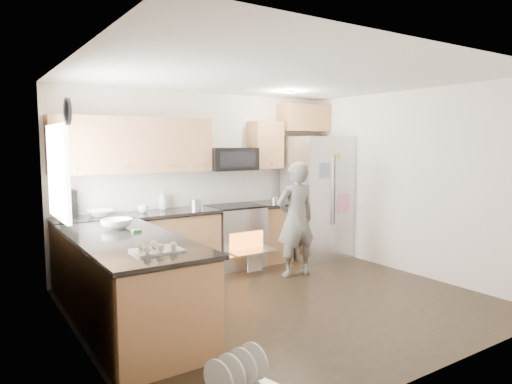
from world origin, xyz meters
TOP-DOWN VIEW (x-y plane):
  - ground at (0.00, 0.00)m, footprint 4.50×4.50m
  - room_shell at (-0.04, 0.02)m, footprint 4.54×4.04m
  - back_cabinet_run at (-0.59, 1.75)m, footprint 4.45×0.64m
  - peninsula at (-1.75, 0.25)m, footprint 0.96×2.36m
  - stove_range at (0.35, 1.69)m, footprint 0.76×0.97m
  - refrigerator at (1.77, 1.45)m, footprint 0.97×0.78m
  - person at (0.80, 0.78)m, footprint 0.63×0.45m
  - dish_rack at (-1.48, -1.39)m, footprint 0.62×0.54m

SIDE VIEW (x-z plane):
  - ground at x=0.00m, z-range 0.00..0.00m
  - dish_rack at x=-1.48m, z-range -0.08..0.25m
  - peninsula at x=-1.75m, z-range -0.05..0.98m
  - stove_range at x=0.35m, z-range -0.22..1.57m
  - person at x=0.80m, z-range 0.00..1.60m
  - back_cabinet_run at x=-0.59m, z-range -0.29..2.21m
  - refrigerator at x=1.77m, z-range 0.00..1.96m
  - room_shell at x=-0.04m, z-range 0.36..2.98m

